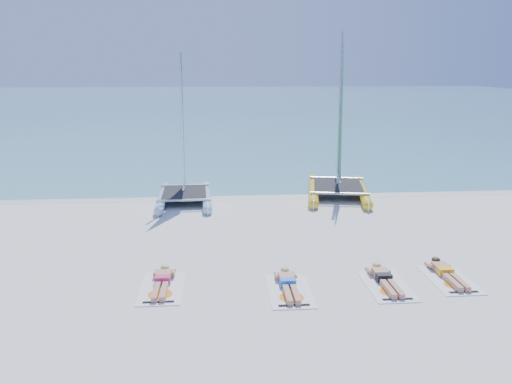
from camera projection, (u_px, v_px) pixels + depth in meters
ground at (257, 241)px, 15.17m from camera, size 140.00×140.00×0.00m
sea at (224, 101)px, 76.08m from camera, size 140.00×115.00×0.01m
wet_sand_strip at (246, 195)px, 20.48m from camera, size 140.00×1.40×0.01m
catamaran_blue at (183, 157)px, 19.25m from camera, size 2.22×4.40×5.90m
catamaran_yellow at (339, 142)px, 20.51m from camera, size 3.24×5.45×6.76m
towel_a at (162, 288)px, 11.89m from camera, size 1.00×1.85×0.02m
sunbather_a at (162, 281)px, 12.05m from camera, size 0.37×1.73×0.26m
towel_b at (289, 291)px, 11.73m from camera, size 1.00×1.85×0.02m
sunbather_b at (288, 283)px, 11.89m from camera, size 0.37×1.73×0.26m
towel_c at (387, 286)px, 12.02m from camera, size 1.00×1.85×0.02m
sunbather_c at (384, 278)px, 12.18m from camera, size 0.37×1.73×0.26m
towel_d at (449, 279)px, 12.38m from camera, size 1.00×1.85×0.02m
sunbather_d at (446, 272)px, 12.54m from camera, size 0.37×1.73×0.26m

